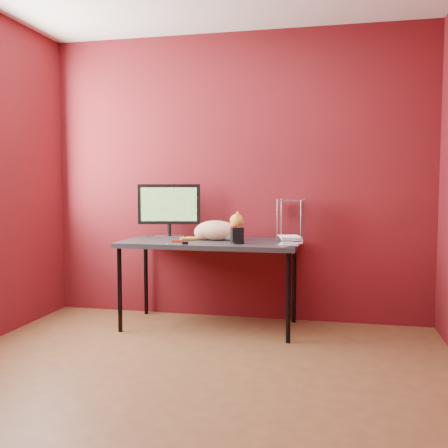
% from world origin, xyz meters
% --- Properties ---
extents(room, '(3.52, 3.52, 2.61)m').
position_xyz_m(room, '(0.00, 0.00, 1.45)').
color(room, brown).
rests_on(room, ground).
extents(desk, '(1.50, 0.70, 0.75)m').
position_xyz_m(desk, '(-0.15, 1.37, 0.70)').
color(desk, black).
rests_on(desk, ground).
extents(monitor, '(0.56, 0.23, 0.48)m').
position_xyz_m(monitor, '(-0.56, 1.52, 1.02)').
color(monitor, '#A7A7AC').
rests_on(monitor, desk).
extents(cat, '(0.54, 0.21, 0.25)m').
position_xyz_m(cat, '(-0.11, 1.43, 0.84)').
color(cat, '#C25B29').
rests_on(cat, desk).
extents(skull_mug, '(0.09, 0.09, 0.09)m').
position_xyz_m(skull_mug, '(0.11, 1.27, 0.80)').
color(skull_mug, white).
rests_on(skull_mug, desk).
extents(speaker, '(0.12, 0.12, 0.13)m').
position_xyz_m(speaker, '(0.12, 1.22, 0.81)').
color(speaker, black).
rests_on(speaker, desk).
extents(book_stack, '(0.21, 0.25, 0.86)m').
position_xyz_m(book_stack, '(0.48, 1.19, 1.18)').
color(book_stack, beige).
rests_on(book_stack, desk).
extents(wire_rack, '(0.22, 0.19, 0.35)m').
position_xyz_m(wire_rack, '(0.52, 1.61, 0.93)').
color(wire_rack, '#A7A7AC').
rests_on(wire_rack, desk).
extents(pocket_knife, '(0.09, 0.05, 0.02)m').
position_xyz_m(pocket_knife, '(-0.39, 1.22, 0.76)').
color(pocket_knife, '#AA190D').
rests_on(pocket_knife, desk).
extents(black_gadget, '(0.05, 0.05, 0.02)m').
position_xyz_m(black_gadget, '(-0.28, 1.08, 0.76)').
color(black_gadget, black).
rests_on(black_gadget, desk).
extents(washer, '(0.04, 0.04, 0.00)m').
position_xyz_m(washer, '(-0.42, 1.08, 0.75)').
color(washer, '#A7A7AC').
rests_on(washer, desk).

